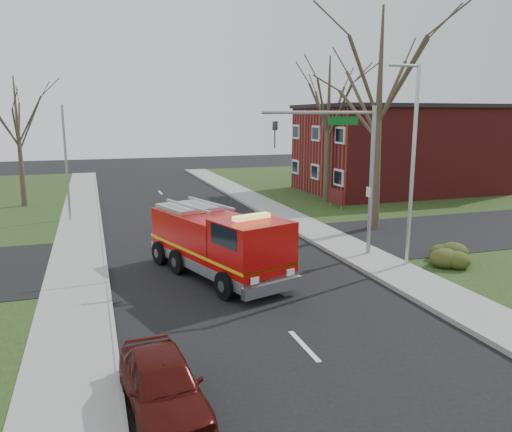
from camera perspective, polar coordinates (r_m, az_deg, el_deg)
name	(u,v)px	position (r m, az deg, el deg)	size (l,w,h in m)	color
ground	(242,280)	(19.79, -1.55, -7.38)	(120.00, 120.00, 0.00)	black
sidewalk_right	(380,264)	(22.27, 13.98, -5.37)	(2.40, 80.00, 0.15)	gray
sidewalk_left	(75,296)	(19.04, -19.93, -8.62)	(2.40, 80.00, 0.15)	gray
brick_building	(398,149)	(43.52, 15.95, 7.41)	(15.40, 10.40, 7.25)	maroon
health_center_sign	(336,197)	(34.78, 9.13, 2.18)	(0.12, 2.00, 1.40)	#561414
hedge_corner	(450,253)	(22.97, 21.31, -4.00)	(2.80, 2.00, 0.90)	#263212
bare_tree_near	(379,96)	(28.21, 13.91, 13.20)	(6.00, 6.00, 12.00)	#382E21
bare_tree_far	(329,114)	(36.79, 8.30, 11.48)	(5.25, 5.25, 10.50)	#382E21
bare_tree_left	(18,128)	(38.24, -25.58, 9.11)	(4.50, 4.50, 9.00)	#382E21
traffic_signal_mast	(347,155)	(22.21, 10.31, 6.93)	(5.29, 0.18, 6.80)	gray
streetlight_pole	(412,161)	(21.55, 17.39, 6.04)	(1.48, 0.16, 8.40)	#B7BABF
utility_pole_far	(66,164)	(32.11, -20.86, 5.54)	(0.14, 0.14, 7.00)	gray
fire_engine	(219,245)	(20.02, -4.28, -3.27)	(4.56, 7.60, 2.90)	#AF0908
parked_car_maroon	(163,384)	(11.60, -10.63, -18.34)	(1.56, 3.88, 1.32)	#440E0A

